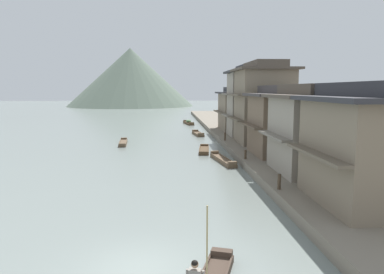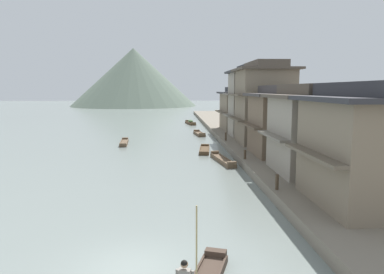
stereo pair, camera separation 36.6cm
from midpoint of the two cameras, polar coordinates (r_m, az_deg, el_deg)
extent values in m
plane|color=gray|center=(14.02, -8.72, -19.85)|extent=(400.00, 400.00, 0.00)
cube|color=slate|center=(45.33, 16.08, -0.51)|extent=(18.00, 110.00, 0.65)
cube|color=#423328|center=(14.18, 4.55, -17.82)|extent=(0.87, 0.59, 0.23)
sphere|color=#A37A5B|center=(9.82, -0.09, -19.49)|extent=(0.20, 0.20, 0.20)
sphere|color=black|center=(9.80, -0.10, -19.41)|extent=(0.18, 0.18, 0.18)
cylinder|color=tan|center=(9.83, 1.84, -19.12)|extent=(0.04, 0.04, 3.00)
cube|color=brown|center=(67.42, -0.09, 2.18)|extent=(1.86, 5.40, 0.30)
cube|color=brown|center=(69.83, -0.51, 2.60)|extent=(0.99, 0.50, 0.27)
cube|color=brown|center=(64.96, 0.36, 2.23)|extent=(0.99, 0.50, 0.27)
cube|color=brown|center=(67.31, -0.49, 2.34)|extent=(0.82, 4.75, 0.08)
cube|color=brown|center=(67.51, 0.31, 2.35)|extent=(0.82, 4.75, 0.08)
ellipsoid|color=#4C6B42|center=(67.38, -0.09, 2.53)|extent=(1.14, 1.45, 0.52)
cube|color=brown|center=(37.78, 2.26, -2.11)|extent=(1.56, 5.09, 0.21)
cube|color=brown|center=(40.07, 2.33, -1.26)|extent=(0.94, 0.46, 0.19)
cube|color=brown|center=(35.42, 2.19, -2.43)|extent=(0.94, 0.46, 0.19)
cube|color=brown|center=(37.76, 1.57, -1.89)|extent=(0.59, 4.49, 0.08)
cube|color=brown|center=(37.75, 2.97, -1.90)|extent=(0.59, 4.49, 0.08)
cube|color=brown|center=(32.28, 5.18, -3.72)|extent=(1.65, 5.63, 0.30)
cube|color=brown|center=(34.72, 3.91, -2.44)|extent=(0.78, 0.47, 0.27)
cube|color=brown|center=(29.77, 6.67, -4.14)|extent=(0.78, 0.47, 0.27)
cube|color=brown|center=(32.14, 4.56, -3.42)|extent=(0.85, 5.02, 0.08)
cube|color=brown|center=(32.36, 5.81, -3.36)|extent=(0.85, 5.02, 0.08)
cube|color=brown|center=(43.60, -10.47, -0.93)|extent=(1.22, 5.21, 0.23)
cube|color=brown|center=(45.97, -10.32, -0.21)|extent=(0.77, 0.42, 0.21)
cube|color=brown|center=(41.16, -10.66, -1.12)|extent=(0.77, 0.42, 0.21)
cube|color=brown|center=(43.60, -10.97, -0.73)|extent=(0.43, 4.66, 0.08)
cube|color=brown|center=(43.56, -9.98, -0.72)|extent=(0.43, 4.66, 0.08)
cube|color=brown|center=(51.12, 1.36, 0.47)|extent=(1.48, 4.46, 0.29)
cube|color=brown|center=(53.08, 0.93, 1.03)|extent=(0.90, 0.46, 0.26)
cube|color=brown|center=(49.11, 1.84, 0.50)|extent=(0.90, 0.46, 0.26)
cube|color=brown|center=(51.02, 0.88, 0.66)|extent=(0.55, 3.86, 0.08)
cube|color=brown|center=(51.19, 1.85, 0.68)|extent=(0.55, 3.86, 0.08)
cube|color=#7F705B|center=(20.04, 26.39, -2.39)|extent=(4.86, 6.37, 5.20)
cube|color=brown|center=(18.83, 18.99, -2.60)|extent=(0.70, 6.37, 0.16)
cube|color=#2D2D33|center=(19.79, 26.85, 5.40)|extent=(5.76, 7.27, 0.24)
cube|color=#2D2D33|center=(19.78, 26.93, 6.76)|extent=(2.92, 7.27, 0.70)
cube|color=gray|center=(26.21, 18.00, 0.20)|extent=(4.03, 5.70, 5.20)
cube|color=gray|center=(25.46, 13.02, 0.16)|extent=(0.70, 5.70, 0.16)
cube|color=#4C4238|center=(26.02, 18.24, 6.15)|extent=(4.93, 6.60, 0.24)
cube|color=#4C4238|center=(26.02, 18.29, 7.18)|extent=(2.42, 6.60, 0.70)
cube|color=#75604C|center=(33.01, 14.47, 1.77)|extent=(5.09, 5.81, 5.20)
cube|color=brown|center=(32.26, 9.56, 1.77)|extent=(0.70, 5.81, 0.16)
cube|color=#3D3838|center=(32.86, 14.62, 6.49)|extent=(5.99, 6.71, 0.24)
cube|color=#3D3838|center=(32.86, 14.65, 7.31)|extent=(3.05, 6.71, 0.70)
cube|color=#7F705B|center=(39.96, 11.62, 4.68)|extent=(5.43, 5.93, 7.80)
cube|color=brown|center=(39.38, 7.25, 2.84)|extent=(0.70, 5.93, 0.16)
cube|color=brown|center=(39.26, 7.31, 6.62)|extent=(0.70, 5.93, 0.16)
cube|color=#4C4238|center=(39.98, 11.77, 10.44)|extent=(6.33, 6.83, 0.24)
cube|color=#4C4238|center=(40.00, 11.79, 11.12)|extent=(3.26, 6.83, 0.70)
cube|color=gray|center=(45.79, 10.03, 5.06)|extent=(5.91, 4.56, 7.80)
cube|color=gray|center=(45.23, 5.90, 3.46)|extent=(0.70, 4.56, 0.16)
cube|color=gray|center=(45.12, 5.95, 6.75)|extent=(0.70, 4.56, 0.16)
cube|color=#2D2D33|center=(45.80, 10.14, 10.09)|extent=(6.81, 5.46, 0.24)
cube|color=#2D2D33|center=(45.82, 10.16, 10.68)|extent=(3.54, 5.46, 0.70)
cube|color=#7F705B|center=(52.37, 7.43, 3.99)|extent=(4.27, 7.32, 5.20)
cube|color=brown|center=(51.97, 4.73, 4.00)|extent=(0.70, 7.32, 0.16)
cube|color=#2D2D33|center=(52.27, 7.48, 6.96)|extent=(5.17, 8.22, 0.24)
cube|color=#2D2D33|center=(52.27, 7.49, 7.48)|extent=(2.56, 8.22, 0.70)
cylinder|color=#473828|center=(21.66, 13.78, -6.93)|extent=(0.20, 0.20, 0.90)
cylinder|color=#473828|center=(30.48, 8.73, -2.74)|extent=(0.20, 0.20, 0.78)
cylinder|color=#473828|center=(41.16, 5.62, 0.07)|extent=(0.20, 0.20, 0.92)
cone|color=#5B6B5B|center=(144.83, -9.14, 9.33)|extent=(48.89, 48.89, 22.43)
camera|label=1|loc=(0.18, -89.69, 0.04)|focal=33.69mm
camera|label=2|loc=(0.18, 90.31, -0.04)|focal=33.69mm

